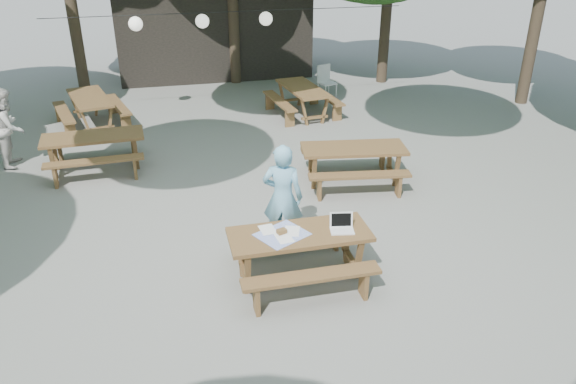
# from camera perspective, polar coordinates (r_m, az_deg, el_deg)

# --- Properties ---
(ground) EXTENTS (80.00, 80.00, 0.00)m
(ground) POSITION_cam_1_polar(r_m,az_deg,el_deg) (9.74, -3.14, -2.97)
(ground) COLOR slate
(ground) RESTS_ON ground
(pavilion) EXTENTS (6.00, 3.00, 2.80)m
(pavilion) POSITION_cam_1_polar(r_m,az_deg,el_deg) (19.26, -7.70, 16.09)
(pavilion) COLOR black
(pavilion) RESTS_ON ground
(main_picnic_table) EXTENTS (2.00, 1.58, 0.75)m
(main_picnic_table) POSITION_cam_1_polar(r_m,az_deg,el_deg) (8.10, 1.15, -6.35)
(main_picnic_table) COLOR #52371D
(main_picnic_table) RESTS_ON ground
(picnic_table_nw) EXTENTS (2.04, 1.67, 0.75)m
(picnic_table_nw) POSITION_cam_1_polar(r_m,az_deg,el_deg) (12.20, -19.00, 3.86)
(picnic_table_nw) COLOR #52371D
(picnic_table_nw) RESTS_ON ground
(picnic_table_ne) EXTENTS (2.11, 1.84, 0.75)m
(picnic_table_ne) POSITION_cam_1_polar(r_m,az_deg,el_deg) (11.03, 6.61, 2.81)
(picnic_table_ne) COLOR #52371D
(picnic_table_ne) RESTS_ON ground
(picnic_table_far_w) EXTENTS (2.01, 2.24, 0.75)m
(picnic_table_far_w) POSITION_cam_1_polar(r_m,az_deg,el_deg) (14.89, -19.33, 7.79)
(picnic_table_far_w) COLOR #52371D
(picnic_table_far_w) RESTS_ON ground
(picnic_table_far_e) EXTENTS (1.81, 2.09, 0.75)m
(picnic_table_far_e) POSITION_cam_1_polar(r_m,az_deg,el_deg) (14.89, 1.50, 9.27)
(picnic_table_far_e) COLOR #52371D
(picnic_table_far_e) RESTS_ON ground
(woman) EXTENTS (0.74, 0.62, 1.72)m
(woman) POSITION_cam_1_polar(r_m,az_deg,el_deg) (8.63, -0.54, -0.53)
(woman) COLOR #76B6D7
(woman) RESTS_ON ground
(second_person) EXTENTS (0.64, 0.81, 1.64)m
(second_person) POSITION_cam_1_polar(r_m,az_deg,el_deg) (13.02, -26.49, 5.92)
(second_person) COLOR silver
(second_person) RESTS_ON ground
(plastic_chair) EXTENTS (0.55, 0.55, 0.90)m
(plastic_chair) POSITION_cam_1_polar(r_m,az_deg,el_deg) (16.56, 3.96, 10.52)
(plastic_chair) COLOR silver
(plastic_chair) RESTS_ON ground
(laptop) EXTENTS (0.37, 0.31, 0.24)m
(laptop) POSITION_cam_1_polar(r_m,az_deg,el_deg) (7.99, 5.47, -3.42)
(laptop) COLOR white
(laptop) RESTS_ON main_picnic_table
(tabletop_clutter) EXTENTS (0.83, 0.79, 0.08)m
(tabletop_clutter) POSITION_cam_1_polar(r_m,az_deg,el_deg) (7.86, -0.63, -4.26)
(tabletop_clutter) COLOR blue
(tabletop_clutter) RESTS_ON main_picnic_table
(paper_lanterns) EXTENTS (9.00, 0.34, 0.38)m
(paper_lanterns) POSITION_cam_1_polar(r_m,az_deg,el_deg) (14.62, -8.65, 16.80)
(paper_lanterns) COLOR black
(paper_lanterns) RESTS_ON ground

